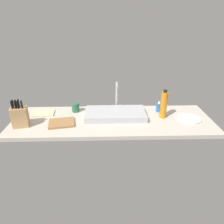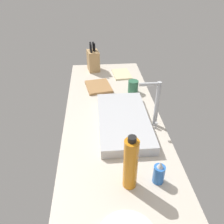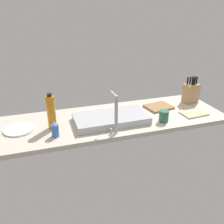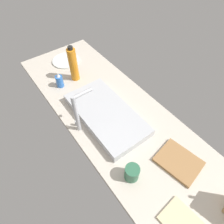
{
  "view_description": "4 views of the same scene",
  "coord_description": "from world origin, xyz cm",
  "px_view_note": "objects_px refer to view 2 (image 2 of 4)",
  "views": [
    {
      "loc": [
        -4.7,
        -164.57,
        88.93
      ],
      "look_at": [
        -0.35,
        -4.06,
        12.77
      ],
      "focal_mm": 32.29,
      "sensor_mm": 36.0,
      "label": 1
    },
    {
      "loc": [
        112.01,
        -10.15,
        85.8
      ],
      "look_at": [
        0.76,
        -0.9,
        10.97
      ],
      "focal_mm": 36.71,
      "sensor_mm": 36.0,
      "label": 2
    },
    {
      "loc": [
        53.76,
        167.8,
        88.11
      ],
      "look_at": [
        1.52,
        3.27,
        10.39
      ],
      "focal_mm": 39.16,
      "sensor_mm": 36.0,
      "label": 3
    },
    {
      "loc": [
        -60.43,
        48.03,
        101.33
      ],
      "look_at": [
        -0.47,
        3.85,
        10.66
      ],
      "focal_mm": 31.27,
      "sensor_mm": 36.0,
      "label": 4
    }
  ],
  "objects_px": {
    "sink_basin": "(123,120)",
    "knife_block": "(93,60)",
    "cutting_board": "(98,87)",
    "water_bottle": "(131,164)",
    "soap_bottle": "(159,173)",
    "coffee_mug": "(133,87)",
    "dish_towel": "(122,74)",
    "faucet": "(155,102)"
  },
  "relations": [
    {
      "from": "sink_basin",
      "to": "knife_block",
      "type": "bearing_deg",
      "value": -168.62
    },
    {
      "from": "sink_basin",
      "to": "cutting_board",
      "type": "bearing_deg",
      "value": -164.53
    },
    {
      "from": "cutting_board",
      "to": "water_bottle",
      "type": "bearing_deg",
      "value": 6.47
    },
    {
      "from": "knife_block",
      "to": "soap_bottle",
      "type": "bearing_deg",
      "value": 1.3
    },
    {
      "from": "knife_block",
      "to": "coffee_mug",
      "type": "relative_size",
      "value": 2.68
    },
    {
      "from": "sink_basin",
      "to": "cutting_board",
      "type": "relative_size",
      "value": 2.54
    },
    {
      "from": "knife_block",
      "to": "cutting_board",
      "type": "height_order",
      "value": "knife_block"
    },
    {
      "from": "sink_basin",
      "to": "dish_towel",
      "type": "distance_m",
      "value": 0.7
    },
    {
      "from": "sink_basin",
      "to": "faucet",
      "type": "height_order",
      "value": "faucet"
    },
    {
      "from": "knife_block",
      "to": "dish_towel",
      "type": "height_order",
      "value": "knife_block"
    },
    {
      "from": "sink_basin",
      "to": "faucet",
      "type": "bearing_deg",
      "value": 82.92
    },
    {
      "from": "sink_basin",
      "to": "coffee_mug",
      "type": "distance_m",
      "value": 0.41
    },
    {
      "from": "sink_basin",
      "to": "dish_towel",
      "type": "height_order",
      "value": "sink_basin"
    },
    {
      "from": "cutting_board",
      "to": "soap_bottle",
      "type": "relative_size",
      "value": 1.9
    },
    {
      "from": "water_bottle",
      "to": "dish_towel",
      "type": "bearing_deg",
      "value": 174.92
    },
    {
      "from": "water_bottle",
      "to": "coffee_mug",
      "type": "xyz_separation_m",
      "value": [
        -0.83,
        0.15,
        -0.08
      ]
    },
    {
      "from": "dish_towel",
      "to": "faucet",
      "type": "bearing_deg",
      "value": 7.87
    },
    {
      "from": "knife_block",
      "to": "dish_towel",
      "type": "relative_size",
      "value": 1.15
    },
    {
      "from": "knife_block",
      "to": "sink_basin",
      "type": "bearing_deg",
      "value": 0.7
    },
    {
      "from": "knife_block",
      "to": "water_bottle",
      "type": "relative_size",
      "value": 0.89
    },
    {
      "from": "coffee_mug",
      "to": "faucet",
      "type": "bearing_deg",
      "value": 7.32
    },
    {
      "from": "soap_bottle",
      "to": "water_bottle",
      "type": "height_order",
      "value": "water_bottle"
    },
    {
      "from": "sink_basin",
      "to": "coffee_mug",
      "type": "xyz_separation_m",
      "value": [
        -0.39,
        0.12,
        0.02
      ]
    },
    {
      "from": "cutting_board",
      "to": "soap_bottle",
      "type": "distance_m",
      "value": 0.94
    },
    {
      "from": "faucet",
      "to": "knife_block",
      "type": "relative_size",
      "value": 1.17
    },
    {
      "from": "cutting_board",
      "to": "coffee_mug",
      "type": "relative_size",
      "value": 2.46
    },
    {
      "from": "soap_bottle",
      "to": "coffee_mug",
      "type": "xyz_separation_m",
      "value": [
        -0.82,
        0.02,
        -0.0
      ]
    },
    {
      "from": "cutting_board",
      "to": "knife_block",
      "type": "bearing_deg",
      "value": -174.68
    },
    {
      "from": "faucet",
      "to": "sink_basin",
      "type": "bearing_deg",
      "value": -97.08
    },
    {
      "from": "soap_bottle",
      "to": "coffee_mug",
      "type": "height_order",
      "value": "soap_bottle"
    },
    {
      "from": "sink_basin",
      "to": "water_bottle",
      "type": "bearing_deg",
      "value": -3.73
    },
    {
      "from": "sink_basin",
      "to": "soap_bottle",
      "type": "relative_size",
      "value": 4.84
    },
    {
      "from": "faucet",
      "to": "knife_block",
      "type": "height_order",
      "value": "faucet"
    },
    {
      "from": "faucet",
      "to": "soap_bottle",
      "type": "height_order",
      "value": "faucet"
    },
    {
      "from": "cutting_board",
      "to": "coffee_mug",
      "type": "height_order",
      "value": "coffee_mug"
    },
    {
      "from": "faucet",
      "to": "dish_towel",
      "type": "bearing_deg",
      "value": -172.13
    },
    {
      "from": "faucet",
      "to": "water_bottle",
      "type": "relative_size",
      "value": 1.04
    },
    {
      "from": "faucet",
      "to": "water_bottle",
      "type": "xyz_separation_m",
      "value": [
        0.42,
        -0.2,
        -0.03
      ]
    },
    {
      "from": "knife_block",
      "to": "soap_bottle",
      "type": "distance_m",
      "value": 1.28
    },
    {
      "from": "sink_basin",
      "to": "soap_bottle",
      "type": "height_order",
      "value": "soap_bottle"
    },
    {
      "from": "cutting_board",
      "to": "dish_towel",
      "type": "bearing_deg",
      "value": 136.87
    },
    {
      "from": "cutting_board",
      "to": "soap_bottle",
      "type": "bearing_deg",
      "value": 14.35
    }
  ]
}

